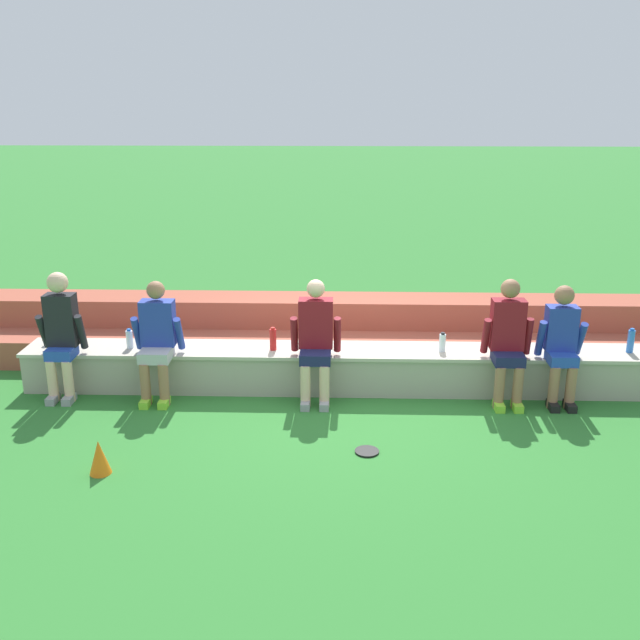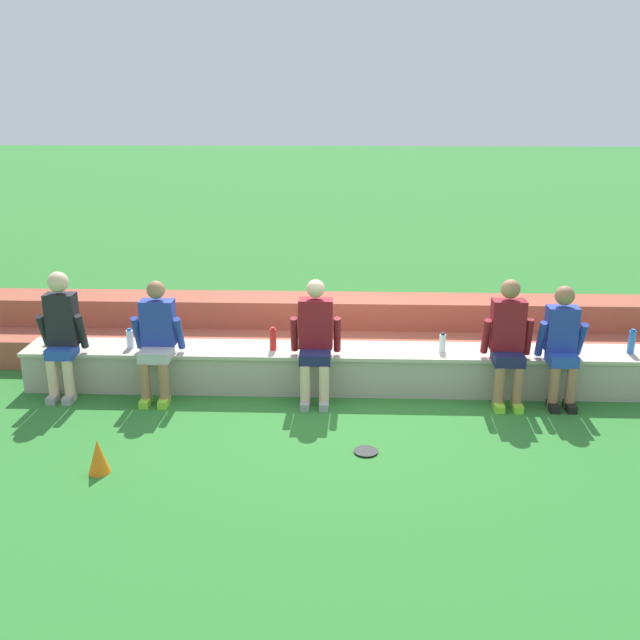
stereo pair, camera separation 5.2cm
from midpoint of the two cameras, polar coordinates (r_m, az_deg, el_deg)
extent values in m
plane|color=#2D752D|center=(8.14, 1.61, -6.16)|extent=(80.00, 80.00, 0.00)
cube|color=#A8A08E|center=(8.30, 1.64, -3.89)|extent=(7.24, 0.56, 0.47)
cube|color=#BCB39F|center=(8.23, 1.65, -2.44)|extent=(7.28, 0.60, 0.04)
cube|color=#AA533F|center=(9.01, 1.65, -2.54)|extent=(10.41, 0.60, 0.36)
cube|color=#A54F3A|center=(9.52, 1.67, -0.29)|extent=(10.41, 0.60, 0.71)
cylinder|color=beige|center=(8.50, -20.52, -4.53)|extent=(0.11, 0.11, 0.47)
cylinder|color=beige|center=(8.43, -19.40, -4.58)|extent=(0.11, 0.11, 0.47)
cube|color=#99999E|center=(8.54, -20.48, -5.86)|extent=(0.10, 0.22, 0.08)
cube|color=#99999E|center=(8.47, -19.36, -5.92)|extent=(0.10, 0.22, 0.08)
cube|color=#2347B2|center=(8.47, -19.89, -2.43)|extent=(0.29, 0.29, 0.12)
cube|color=black|center=(8.45, -19.88, 0.02)|extent=(0.32, 0.20, 0.58)
sphere|color=beige|center=(8.34, -20.18, 2.80)|extent=(0.23, 0.23, 0.23)
cylinder|color=black|center=(8.55, -21.16, -0.85)|extent=(0.08, 0.24, 0.42)
cylinder|color=black|center=(8.40, -18.49, -0.89)|extent=(0.08, 0.20, 0.42)
cylinder|color=#996B4C|center=(8.11, -13.79, -4.95)|extent=(0.11, 0.11, 0.47)
cylinder|color=#996B4C|center=(8.06, -12.40, -5.00)|extent=(0.11, 0.11, 0.47)
cube|color=#8CD833|center=(8.15, -13.76, -6.35)|extent=(0.10, 0.22, 0.08)
cube|color=#8CD833|center=(8.10, -12.37, -6.40)|extent=(0.10, 0.22, 0.08)
cube|color=#B2B2B7|center=(8.11, -12.98, -2.67)|extent=(0.33, 0.35, 0.12)
cube|color=#23389E|center=(8.16, -12.85, -0.23)|extent=(0.37, 0.20, 0.51)
sphere|color=#996B4C|center=(8.06, -13.02, 2.32)|extent=(0.20, 0.20, 0.20)
cylinder|color=#23389E|center=(8.24, -14.40, -1.01)|extent=(0.08, 0.24, 0.42)
cylinder|color=#23389E|center=(8.13, -11.23, -1.06)|extent=(0.08, 0.25, 0.42)
cylinder|color=beige|center=(7.84, -1.35, -5.23)|extent=(0.11, 0.11, 0.47)
cylinder|color=beige|center=(7.83, 0.16, -5.25)|extent=(0.11, 0.11, 0.47)
cube|color=#99999E|center=(7.88, -1.35, -6.67)|extent=(0.10, 0.22, 0.08)
cube|color=#99999E|center=(7.87, 0.15, -6.69)|extent=(0.10, 0.22, 0.08)
cube|color=#191E47|center=(7.86, -0.56, -2.87)|extent=(0.34, 0.35, 0.12)
cube|color=maroon|center=(7.90, -0.52, -0.25)|extent=(0.37, 0.20, 0.54)
sphere|color=beige|center=(7.79, -0.53, 2.49)|extent=(0.20, 0.20, 0.20)
cylinder|color=maroon|center=(7.93, -2.23, -1.12)|extent=(0.08, 0.20, 0.43)
cylinder|color=maroon|center=(7.91, 1.19, -1.15)|extent=(0.08, 0.19, 0.43)
cylinder|color=#996B4C|center=(8.02, 13.78, -5.21)|extent=(0.11, 0.11, 0.47)
cylinder|color=#996B4C|center=(8.06, 15.15, -5.19)|extent=(0.11, 0.11, 0.47)
cube|color=#8CD833|center=(8.06, 13.74, -6.61)|extent=(0.10, 0.22, 0.08)
cube|color=#8CD833|center=(8.11, 15.10, -6.59)|extent=(0.10, 0.22, 0.08)
cube|color=#191E47|center=(8.06, 14.43, -2.91)|extent=(0.32, 0.33, 0.12)
cube|color=maroon|center=(8.08, 14.40, -0.34)|extent=(0.36, 0.20, 0.56)
sphere|color=#996B4C|center=(7.97, 14.61, 2.41)|extent=(0.21, 0.21, 0.21)
cylinder|color=maroon|center=(8.06, 12.77, -1.23)|extent=(0.08, 0.20, 0.42)
cylinder|color=maroon|center=(8.16, 15.93, -1.24)|extent=(0.08, 0.15, 0.43)
cylinder|color=#996B4C|center=(8.18, 17.78, -5.10)|extent=(0.11, 0.11, 0.47)
cylinder|color=#996B4C|center=(8.24, 18.99, -5.07)|extent=(0.11, 0.11, 0.47)
cube|color=black|center=(8.22, 17.73, -6.47)|extent=(0.10, 0.22, 0.08)
cube|color=black|center=(8.27, 18.93, -6.44)|extent=(0.10, 0.22, 0.08)
cube|color=#2347B2|center=(8.22, 18.35, -2.87)|extent=(0.30, 0.31, 0.12)
cube|color=#23389E|center=(8.24, 18.31, -0.61)|extent=(0.33, 0.20, 0.49)
sphere|color=#996B4C|center=(8.13, 18.55, 1.87)|extent=(0.21, 0.21, 0.21)
cylinder|color=#23389E|center=(8.19, 16.84, -1.38)|extent=(0.08, 0.20, 0.43)
cylinder|color=#23389E|center=(8.31, 19.69, -1.38)|extent=(0.08, 0.25, 0.41)
cylinder|color=red|center=(8.18, -3.91, -1.55)|extent=(0.08, 0.08, 0.24)
cylinder|color=red|center=(8.13, -3.93, -0.67)|extent=(0.05, 0.05, 0.02)
cylinder|color=silver|center=(8.22, 9.45, -1.79)|extent=(0.07, 0.07, 0.20)
cylinder|color=black|center=(8.19, 9.49, -1.05)|extent=(0.04, 0.04, 0.02)
cylinder|color=silver|center=(8.51, -14.96, -1.49)|extent=(0.08, 0.08, 0.21)
cylinder|color=blue|center=(8.47, -15.02, -0.76)|extent=(0.05, 0.05, 0.02)
cylinder|color=blue|center=(8.78, 23.16, -1.56)|extent=(0.08, 0.08, 0.26)
cylinder|color=blue|center=(8.74, 23.27, -0.69)|extent=(0.05, 0.05, 0.02)
cylinder|color=blue|center=(8.93, -20.82, -1.44)|extent=(0.08, 0.08, 0.12)
cylinder|color=black|center=(6.99, 3.51, -10.31)|extent=(0.23, 0.23, 0.02)
cone|color=orange|center=(6.85, -17.23, -10.30)|extent=(0.20, 0.20, 0.32)
camera|label=1|loc=(0.03, -90.18, -0.06)|focal=40.56mm
camera|label=2|loc=(0.03, 89.82, 0.06)|focal=40.56mm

